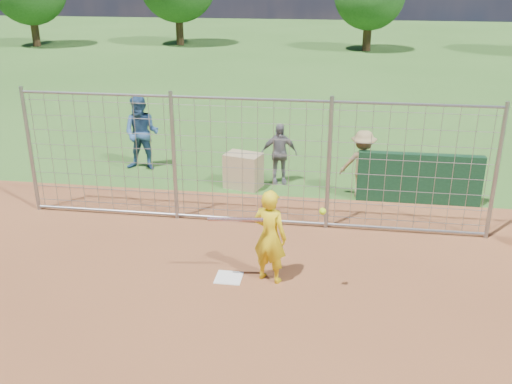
% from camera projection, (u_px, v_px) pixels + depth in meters
% --- Properties ---
extents(ground, '(100.00, 100.00, 0.00)m').
position_uv_depth(ground, '(231.00, 272.00, 9.53)').
color(ground, '#2D591E').
rests_on(ground, ground).
extents(home_plate, '(0.43, 0.43, 0.02)m').
position_uv_depth(home_plate, '(229.00, 278.00, 9.34)').
color(home_plate, silver).
rests_on(home_plate, ground).
extents(dugout_wall, '(2.60, 0.20, 1.10)m').
position_uv_depth(dugout_wall, '(419.00, 179.00, 12.16)').
color(dugout_wall, '#11381E').
rests_on(dugout_wall, ground).
extents(batter, '(0.67, 0.55, 1.57)m').
position_uv_depth(batter, '(270.00, 236.00, 9.01)').
color(batter, yellow).
rests_on(batter, ground).
extents(bystander_a, '(0.91, 0.71, 1.86)m').
position_uv_depth(bystander_a, '(142.00, 133.00, 14.08)').
color(bystander_a, navy).
rests_on(bystander_a, ground).
extents(bystander_b, '(0.91, 0.54, 1.44)m').
position_uv_depth(bystander_b, '(279.00, 154.00, 13.23)').
color(bystander_b, slate).
rests_on(bystander_b, ground).
extents(bystander_c, '(0.98, 0.57, 1.50)m').
position_uv_depth(bystander_c, '(362.00, 164.00, 12.44)').
color(bystander_c, '#907A4E').
rests_on(bystander_c, ground).
extents(equipment_bin, '(0.92, 0.74, 0.80)m').
position_uv_depth(equipment_bin, '(243.00, 171.00, 13.09)').
color(equipment_bin, tan).
rests_on(equipment_bin, ground).
extents(equipment_in_play, '(1.81, 0.37, 0.41)m').
position_uv_depth(equipment_in_play, '(256.00, 217.00, 8.63)').
color(equipment_in_play, silver).
rests_on(equipment_in_play, ground).
extents(backstop_fence, '(9.08, 0.08, 2.60)m').
position_uv_depth(backstop_fence, '(250.00, 163.00, 10.90)').
color(backstop_fence, gray).
rests_on(backstop_fence, ground).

